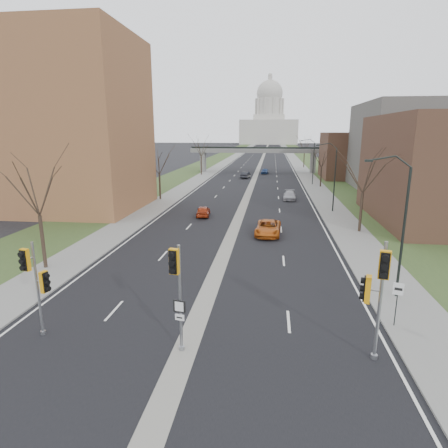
% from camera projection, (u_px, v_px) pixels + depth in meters
% --- Properties ---
extents(ground, '(700.00, 700.00, 0.00)m').
position_uv_depth(ground, '(191.00, 335.00, 19.14)').
color(ground, black).
rests_on(ground, ground).
extents(road_surface, '(20.00, 600.00, 0.01)m').
position_uv_depth(road_surface, '(264.00, 156.00, 163.62)').
color(road_surface, black).
rests_on(road_surface, ground).
extents(median_strip, '(1.20, 600.00, 0.02)m').
position_uv_depth(median_strip, '(264.00, 156.00, 163.62)').
color(median_strip, gray).
rests_on(median_strip, ground).
extents(sidewalk_right, '(4.00, 600.00, 0.12)m').
position_uv_depth(sidewalk_right, '(291.00, 156.00, 162.13)').
color(sidewalk_right, gray).
rests_on(sidewalk_right, ground).
extents(sidewalk_left, '(4.00, 600.00, 0.12)m').
position_uv_depth(sidewalk_left, '(236.00, 155.00, 165.08)').
color(sidewalk_left, gray).
rests_on(sidewalk_left, ground).
extents(grass_verge_right, '(8.00, 600.00, 0.10)m').
position_uv_depth(grass_verge_right, '(305.00, 156.00, 161.39)').
color(grass_verge_right, '#2A3E1C').
rests_on(grass_verge_right, ground).
extents(grass_verge_left, '(8.00, 600.00, 0.10)m').
position_uv_depth(grass_verge_left, '(223.00, 155.00, 165.82)').
color(grass_verge_left, '#2A3E1C').
rests_on(grass_verge_left, ground).
extents(apartment_building, '(25.00, 16.00, 22.00)m').
position_uv_depth(apartment_building, '(42.00, 125.00, 48.61)').
color(apartment_building, brown).
rests_on(apartment_building, ground).
extents(commercial_block_mid, '(18.00, 22.00, 15.00)m').
position_uv_depth(commercial_block_mid, '(415.00, 148.00, 63.99)').
color(commercial_block_mid, '#5F5C57').
rests_on(commercial_block_mid, ground).
extents(commercial_block_far, '(14.00, 14.00, 10.00)m').
position_uv_depth(commercial_block_far, '(355.00, 156.00, 82.66)').
color(commercial_block_far, '#503425').
rests_on(commercial_block_far, ground).
extents(pedestrian_bridge, '(34.00, 3.00, 6.45)m').
position_uv_depth(pedestrian_bridge, '(257.00, 153.00, 95.04)').
color(pedestrian_bridge, slate).
rests_on(pedestrian_bridge, ground).
extents(capitol, '(48.00, 42.00, 55.75)m').
position_uv_depth(capitol, '(269.00, 122.00, 322.91)').
color(capitol, beige).
rests_on(capitol, ground).
extents(streetlight_near, '(2.61, 0.20, 8.70)m').
position_uv_depth(streetlight_near, '(394.00, 187.00, 21.91)').
color(streetlight_near, black).
rests_on(streetlight_near, sidewalk_right).
extents(streetlight_mid, '(2.61, 0.20, 8.70)m').
position_uv_depth(streetlight_mid, '(330.00, 158.00, 46.95)').
color(streetlight_mid, black).
rests_on(streetlight_mid, sidewalk_right).
extents(streetlight_far, '(2.61, 0.20, 8.70)m').
position_uv_depth(streetlight_far, '(310.00, 149.00, 71.99)').
color(streetlight_far, black).
rests_on(streetlight_far, sidewalk_right).
extents(tree_left_a, '(7.20, 7.20, 9.40)m').
position_uv_depth(tree_left_a, '(36.00, 182.00, 26.86)').
color(tree_left_a, '#382B21').
rests_on(tree_left_a, sidewalk_left).
extents(tree_left_b, '(6.75, 6.75, 8.81)m').
position_uv_depth(tree_left_b, '(159.00, 159.00, 55.85)').
color(tree_left_b, '#382B21').
rests_on(tree_left_b, sidewalk_left).
extents(tree_left_c, '(7.65, 7.65, 9.99)m').
position_uv_depth(tree_left_c, '(201.00, 145.00, 88.41)').
color(tree_left_c, '#382B21').
rests_on(tree_left_c, sidewalk_left).
extents(tree_right_a, '(7.20, 7.20, 9.40)m').
position_uv_depth(tree_right_a, '(365.00, 168.00, 37.15)').
color(tree_right_a, '#382B21').
rests_on(tree_right_a, sidewalk_right).
extents(tree_right_b, '(6.30, 6.30, 8.22)m').
position_uv_depth(tree_right_b, '(322.00, 156.00, 69.13)').
color(tree_right_b, '#382B21').
rests_on(tree_right_b, sidewalk_right).
extents(tree_right_c, '(7.65, 7.65, 9.99)m').
position_uv_depth(tree_right_c, '(305.00, 143.00, 107.36)').
color(tree_right_c, '#382B21').
rests_on(tree_right_c, sidewalk_right).
extents(signal_pole_left, '(1.03, 0.83, 4.95)m').
position_uv_depth(signal_pole_left, '(36.00, 277.00, 18.21)').
color(signal_pole_left, gray).
rests_on(signal_pole_left, ground).
extents(signal_pole_median, '(0.63, 0.87, 5.23)m').
position_uv_depth(signal_pole_median, '(177.00, 281.00, 16.68)').
color(signal_pole_median, gray).
rests_on(signal_pole_median, ground).
extents(signal_pole_right, '(0.94, 1.20, 5.59)m').
position_uv_depth(signal_pole_right, '(377.00, 285.00, 16.15)').
color(signal_pole_right, gray).
rests_on(signal_pole_right, ground).
extents(speed_limit_sign, '(0.50, 0.19, 2.41)m').
position_uv_depth(speed_limit_sign, '(397.00, 296.00, 19.46)').
color(speed_limit_sign, black).
rests_on(speed_limit_sign, sidewalk_right).
extents(car_left_near, '(1.90, 3.96, 1.30)m').
position_uv_depth(car_left_near, '(203.00, 211.00, 45.96)').
color(car_left_near, '#9A2D11').
rests_on(car_left_near, ground).
extents(car_left_far, '(2.10, 4.52, 1.43)m').
position_uv_depth(car_left_far, '(246.00, 175.00, 84.08)').
color(car_left_far, black).
rests_on(car_left_far, ground).
extents(car_right_near, '(2.68, 5.34, 1.45)m').
position_uv_depth(car_right_near, '(268.00, 228.00, 37.63)').
color(car_right_near, '#B55313').
rests_on(car_right_near, ground).
extents(car_right_mid, '(2.04, 4.57, 1.30)m').
position_uv_depth(car_right_mid, '(290.00, 195.00, 57.35)').
color(car_right_mid, '#9999A0').
rests_on(car_right_mid, ground).
extents(car_right_far, '(1.90, 4.05, 1.34)m').
position_uv_depth(car_right_far, '(265.00, 171.00, 92.88)').
color(car_right_far, navy).
rests_on(car_right_far, ground).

